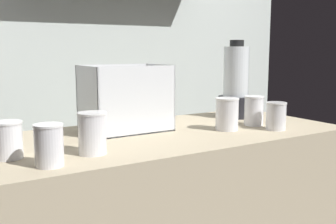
{
  "coord_description": "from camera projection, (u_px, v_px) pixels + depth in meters",
  "views": [
    {
      "loc": [
        -0.81,
        -1.32,
        1.22
      ],
      "look_at": [
        0.0,
        0.0,
        0.98
      ],
      "focal_mm": 43.16,
      "sensor_mm": 36.0,
      "label": 1
    }
  ],
  "objects": [
    {
      "name": "juice_cup_beet_far_right",
      "position": [
        254.0,
        113.0,
        1.72
      ],
      "size": [
        0.08,
        0.08,
        0.12
      ],
      "color": "white",
      "rests_on": "counter"
    },
    {
      "name": "juice_cup_pomegranate_left",
      "position": [
        49.0,
        148.0,
        1.11
      ],
      "size": [
        0.08,
        0.08,
        0.12
      ],
      "color": "white",
      "rests_on": "counter"
    },
    {
      "name": "blender_pitcher",
      "position": [
        236.0,
        87.0,
        1.91
      ],
      "size": [
        0.16,
        0.16,
        0.36
      ],
      "color": "black",
      "rests_on": "counter"
    },
    {
      "name": "back_wall_unit",
      "position": [
        93.0,
        41.0,
        2.17
      ],
      "size": [
        2.6,
        0.24,
        2.5
      ],
      "color": "silver",
      "rests_on": "ground_plane"
    },
    {
      "name": "juice_cup_pomegranate_far_left",
      "position": [
        8.0,
        142.0,
        1.19
      ],
      "size": [
        0.09,
        0.09,
        0.11
      ],
      "color": "white",
      "rests_on": "counter"
    },
    {
      "name": "carrot_display_bin",
      "position": [
        125.0,
        111.0,
        1.6
      ],
      "size": [
        0.32,
        0.23,
        0.26
      ],
      "color": "white",
      "rests_on": "counter"
    },
    {
      "name": "juice_cup_pomegranate_middle",
      "position": [
        92.0,
        136.0,
        1.24
      ],
      "size": [
        0.09,
        0.09,
        0.13
      ],
      "color": "white",
      "rests_on": "counter"
    },
    {
      "name": "juice_cup_mango_rightmost",
      "position": [
        276.0,
        118.0,
        1.62
      ],
      "size": [
        0.08,
        0.08,
        0.11
      ],
      "color": "white",
      "rests_on": "counter"
    },
    {
      "name": "juice_cup_beet_right",
      "position": [
        227.0,
        116.0,
        1.62
      ],
      "size": [
        0.09,
        0.09,
        0.13
      ],
      "color": "white",
      "rests_on": "counter"
    }
  ]
}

